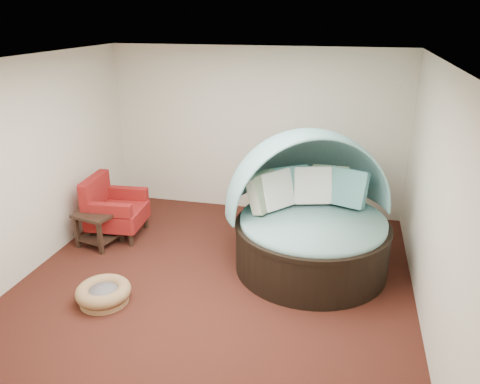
% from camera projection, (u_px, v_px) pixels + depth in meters
% --- Properties ---
extents(floor, '(5.00, 5.00, 0.00)m').
position_uv_depth(floor, '(217.00, 279.00, 6.17)').
color(floor, '#431B13').
rests_on(floor, ground).
extents(wall_back, '(5.00, 0.00, 5.00)m').
position_uv_depth(wall_back, '(256.00, 132.00, 7.93)').
color(wall_back, beige).
rests_on(wall_back, floor).
extents(wall_front, '(5.00, 0.00, 5.00)m').
position_uv_depth(wall_front, '(118.00, 292.00, 3.39)').
color(wall_front, beige).
rests_on(wall_front, floor).
extents(wall_left, '(0.00, 5.00, 5.00)m').
position_uv_depth(wall_left, '(34.00, 165.00, 6.20)').
color(wall_left, beige).
rests_on(wall_left, floor).
extents(wall_right, '(0.00, 5.00, 5.00)m').
position_uv_depth(wall_right, '(433.00, 197.00, 5.12)').
color(wall_right, beige).
rests_on(wall_right, floor).
extents(ceiling, '(5.00, 5.00, 0.00)m').
position_uv_depth(ceiling, '(212.00, 60.00, 5.16)').
color(ceiling, white).
rests_on(ceiling, wall_back).
extents(canopy_daybed, '(2.76, 2.73, 1.89)m').
position_uv_depth(canopy_daybed, '(310.00, 206.00, 6.25)').
color(canopy_daybed, black).
rests_on(canopy_daybed, floor).
extents(pet_basket, '(0.67, 0.67, 0.23)m').
position_uv_depth(pet_basket, '(104.00, 293.00, 5.65)').
color(pet_basket, olive).
rests_on(pet_basket, floor).
extents(red_armchair, '(0.88, 0.88, 0.96)m').
position_uv_depth(red_armchair, '(113.00, 209.00, 7.26)').
color(red_armchair, black).
rests_on(red_armchair, floor).
extents(side_table, '(0.67, 0.67, 0.53)m').
position_uv_depth(side_table, '(98.00, 224.00, 6.97)').
color(side_table, black).
rests_on(side_table, floor).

